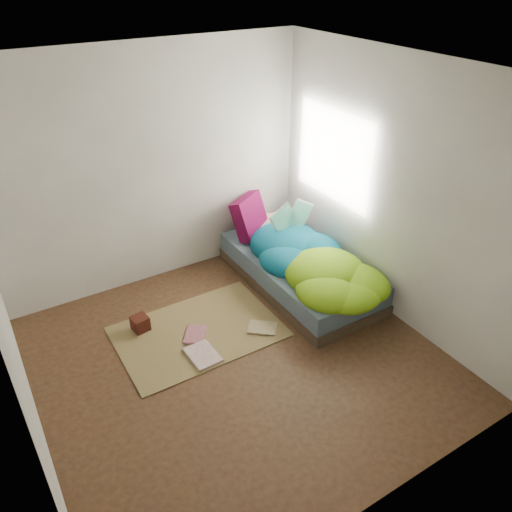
{
  "coord_description": "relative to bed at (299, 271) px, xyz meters",
  "views": [
    {
      "loc": [
        -1.68,
        -3.08,
        3.3
      ],
      "look_at": [
        0.66,
        0.75,
        0.54
      ],
      "focal_mm": 35.0,
      "sensor_mm": 36.0,
      "label": 1
    }
  ],
  "objects": [
    {
      "name": "bed",
      "position": [
        0.0,
        0.0,
        0.0
      ],
      "size": [
        1.0,
        2.0,
        0.34
      ],
      "color": "#39301F",
      "rests_on": "ground"
    },
    {
      "name": "floor_book_a",
      "position": [
        -1.62,
        -0.52,
        -0.14
      ],
      "size": [
        0.26,
        0.36,
        0.03
      ],
      "primitive_type": "imported",
      "rotation": [
        0.0,
        0.0,
        0.02
      ],
      "color": "silver",
      "rests_on": "rug"
    },
    {
      "name": "room_walls",
      "position": [
        -1.21,
        -0.71,
        1.46
      ],
      "size": [
        3.54,
        3.54,
        2.62
      ],
      "color": "beige",
      "rests_on": "ground"
    },
    {
      "name": "floor_book_b",
      "position": [
        -1.51,
        -0.16,
        -0.14
      ],
      "size": [
        0.33,
        0.35,
        0.03
      ],
      "primitive_type": "imported",
      "rotation": [
        0.0,
        0.0,
        -0.64
      ],
      "color": "#C3707F",
      "rests_on": "rug"
    },
    {
      "name": "ground",
      "position": [
        -1.22,
        -0.72,
        -0.17
      ],
      "size": [
        3.5,
        3.5,
        0.0
      ],
      "primitive_type": "cube",
      "color": "#3E2517",
      "rests_on": "ground"
    },
    {
      "name": "pillow_floral",
      "position": [
        0.17,
        0.74,
        0.23
      ],
      "size": [
        0.59,
        0.42,
        0.12
      ],
      "primitive_type": "cube",
      "rotation": [
        0.0,
        0.0,
        -0.17
      ],
      "color": "beige",
      "rests_on": "bed"
    },
    {
      "name": "open_book",
      "position": [
        0.08,
        0.28,
        0.66
      ],
      "size": [
        0.48,
        0.12,
        0.29
      ],
      "primitive_type": null,
      "rotation": [
        0.0,
        0.0,
        0.04
      ],
      "color": "green",
      "rests_on": "duvet"
    },
    {
      "name": "wooden_box",
      "position": [
        -1.85,
        0.16,
        -0.08
      ],
      "size": [
        0.18,
        0.18,
        0.15
      ],
      "primitive_type": "cube",
      "rotation": [
        0.0,
        0.0,
        0.15
      ],
      "color": "#36180C",
      "rests_on": "rug"
    },
    {
      "name": "duvet",
      "position": [
        0.0,
        -0.22,
        0.34
      ],
      "size": [
        0.96,
        1.84,
        0.34
      ],
      "primitive_type": null,
      "color": "#074E73",
      "rests_on": "bed"
    },
    {
      "name": "rug",
      "position": [
        -1.37,
        -0.17,
        -0.16
      ],
      "size": [
        1.6,
        1.1,
        0.01
      ],
      "primitive_type": "cube",
      "color": "brown",
      "rests_on": "ground"
    },
    {
      "name": "floor_book_c",
      "position": [
        -0.86,
        -0.56,
        -0.15
      ],
      "size": [
        0.35,
        0.34,
        0.02
      ],
      "primitive_type": "imported",
      "rotation": [
        0.0,
        0.0,
        0.86
      ],
      "color": "tan",
      "rests_on": "rug"
    },
    {
      "name": "pillow_magenta",
      "position": [
        -0.19,
        0.78,
        0.42
      ],
      "size": [
        0.5,
        0.37,
        0.49
      ],
      "primitive_type": "cube",
      "rotation": [
        0.0,
        0.0,
        0.52
      ],
      "color": "#470428",
      "rests_on": "bed"
    }
  ]
}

